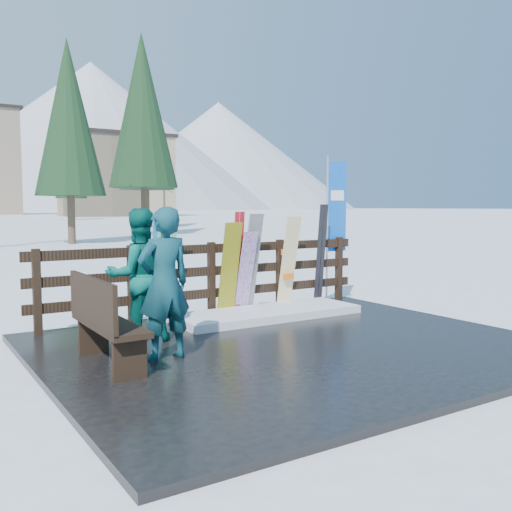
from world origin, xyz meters
TOP-DOWN VIEW (x-y plane):
  - ground at (0.00, 0.00)m, footprint 700.00×700.00m
  - deck at (0.00, 0.00)m, footprint 6.00×5.00m
  - fence at (0.00, 2.20)m, footprint 5.60×0.10m
  - snow_patch at (0.65, 1.60)m, footprint 2.96×1.00m
  - bench at (-2.33, 0.27)m, footprint 0.41×1.50m
  - snowboard_0 at (-0.96, 1.98)m, footprint 0.26×0.31m
  - snowboard_1 at (-0.89, 1.98)m, footprint 0.28×0.43m
  - snowboard_2 at (0.20, 1.98)m, footprint 0.29×0.32m
  - snowboard_3 at (0.49, 1.98)m, footprint 0.25×0.38m
  - snowboard_4 at (0.59, 1.98)m, footprint 0.26×0.37m
  - snowboard_5 at (1.32, 1.98)m, footprint 0.27×0.34m
  - ski_pair_a at (0.38, 2.05)m, footprint 0.16×0.18m
  - ski_pair_b at (2.06, 2.05)m, footprint 0.17×0.18m
  - rental_flag at (2.53, 2.25)m, footprint 0.45×0.04m
  - person_front at (-1.65, 0.21)m, footprint 0.64×0.44m
  - person_back at (-1.59, 1.15)m, footprint 0.86×0.69m
  - trees at (4.08, 49.92)m, footprint 41.89×68.71m

SIDE VIEW (x-z plane):
  - ground at x=0.00m, z-range 0.00..0.00m
  - deck at x=0.00m, z-range 0.00..0.08m
  - snow_patch at x=0.65m, z-range 0.08..0.20m
  - bench at x=-2.33m, z-range 0.11..1.08m
  - snowboard_3 at x=0.49m, z-range 0.08..1.40m
  - fence at x=0.00m, z-range 0.16..1.31m
  - snowboard_2 at x=0.20m, z-range 0.08..1.54m
  - snowboard_5 at x=1.32m, z-range 0.08..1.62m
  - snowboard_0 at x=-0.96m, z-range 0.08..1.65m
  - snowboard_4 at x=0.59m, z-range 0.08..1.67m
  - snowboard_1 at x=-0.89m, z-range 0.08..1.68m
  - ski_pair_a at x=0.38m, z-range 0.08..1.70m
  - person_back at x=-1.59m, z-range 0.08..1.76m
  - person_front at x=-1.65m, z-range 0.08..1.78m
  - ski_pair_b at x=2.06m, z-range 0.08..1.82m
  - rental_flag at x=2.53m, z-range 0.39..2.99m
  - trees at x=4.08m, z-range -0.79..12.44m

